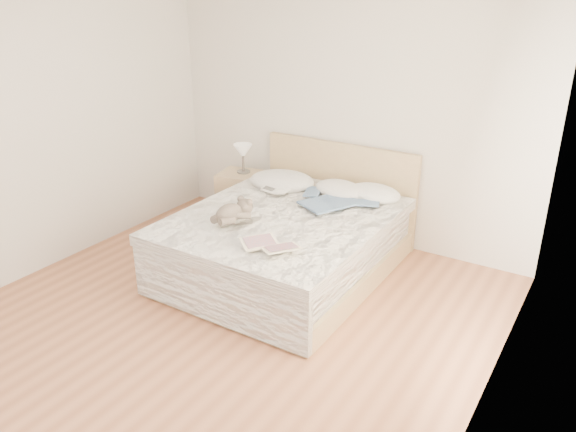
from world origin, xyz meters
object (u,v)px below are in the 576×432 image
object	(u,v)px
nightstand	(241,197)
photo_book	(276,190)
childrens_book	(270,246)
table_lamp	(243,153)
bed	(289,240)
teddy_bear	(230,220)

from	to	relation	value
nightstand	photo_book	world-z (taller)	photo_book
childrens_book	table_lamp	bearing A→B (deg)	168.63
bed	nightstand	bearing A→B (deg)	146.05
nightstand	childrens_book	bearing A→B (deg)	-46.79
childrens_book	photo_book	bearing A→B (deg)	157.55
nightstand	childrens_book	xyz separation A→B (m)	(1.39, -1.48, 0.35)
bed	table_lamp	world-z (taller)	bed
nightstand	teddy_bear	xyz separation A→B (m)	(0.85, -1.28, 0.37)
table_lamp	teddy_bear	size ratio (longest dim) A/B	0.93
nightstand	photo_book	distance (m)	0.93
table_lamp	childrens_book	xyz separation A→B (m)	(1.37, -1.52, -0.16)
photo_book	bed	bearing A→B (deg)	-51.61
photo_book	teddy_bear	world-z (taller)	teddy_bear
bed	photo_book	xyz separation A→B (m)	(-0.35, 0.33, 0.32)
table_lamp	teddy_bear	xyz separation A→B (m)	(0.82, -1.32, -0.14)
nightstand	teddy_bear	size ratio (longest dim) A/B	1.64
childrens_book	nightstand	bearing A→B (deg)	169.80
nightstand	childrens_book	world-z (taller)	childrens_book
table_lamp	teddy_bear	world-z (taller)	table_lamp
photo_book	nightstand	bearing A→B (deg)	142.71
photo_book	childrens_book	size ratio (longest dim) A/B	0.68
nightstand	table_lamp	world-z (taller)	table_lamp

